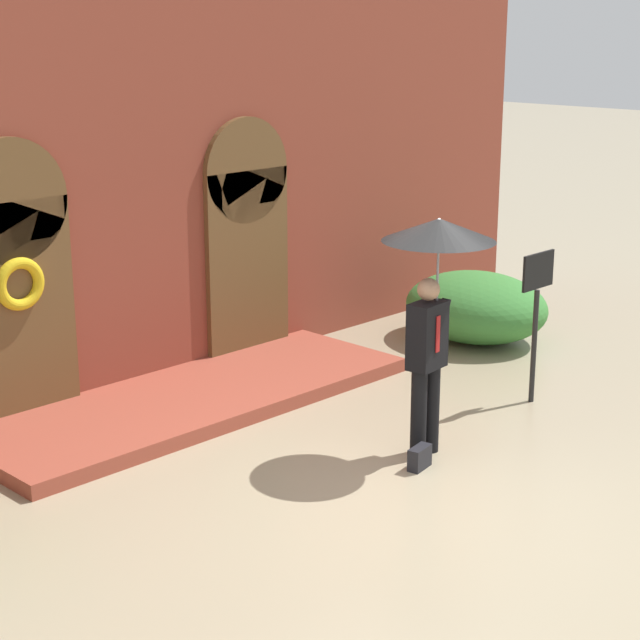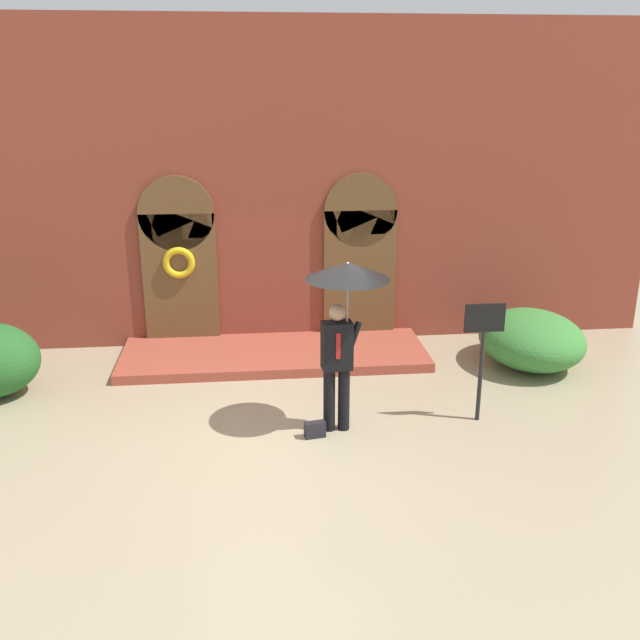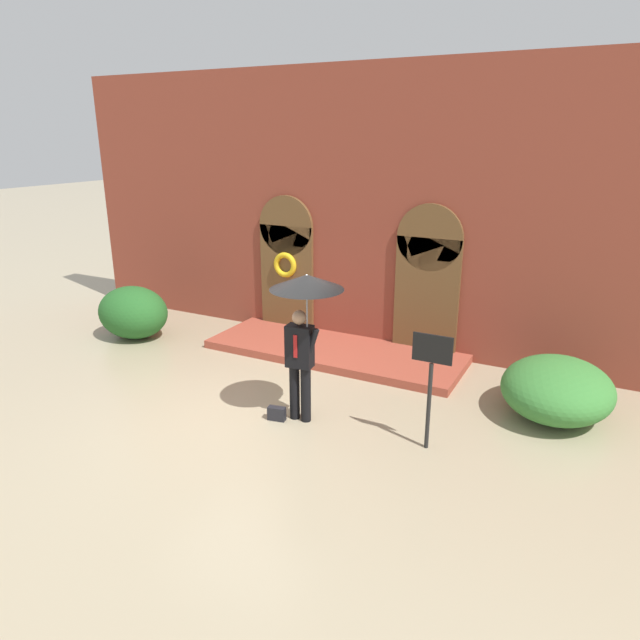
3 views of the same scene
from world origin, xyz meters
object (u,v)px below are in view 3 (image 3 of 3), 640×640
sign_post (431,373)px  shrub_left (133,312)px  person_with_umbrella (305,304)px  shrub_right (557,389)px  handbag (277,414)px

sign_post → shrub_left: size_ratio=1.07×
person_with_umbrella → shrub_right: person_with_umbrella is taller
shrub_right → shrub_left: bearing=-177.6°
shrub_left → handbag: bearing=-20.9°
shrub_left → shrub_right: (8.65, 0.36, -0.11)m
shrub_left → shrub_right: bearing=2.4°
person_with_umbrella → sign_post: person_with_umbrella is taller
person_with_umbrella → shrub_left: size_ratio=1.47×
person_with_umbrella → handbag: (-0.41, -0.20, -1.80)m
person_with_umbrella → shrub_left: (-5.21, 1.63, -1.34)m
handbag → shrub_right: size_ratio=0.14×
sign_post → shrub_right: bearing=51.6°
person_with_umbrella → handbag: size_ratio=8.44×
person_with_umbrella → shrub_left: 5.62m
handbag → shrub_left: size_ratio=0.17×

